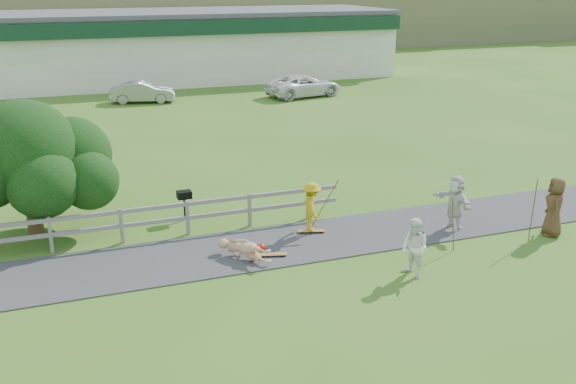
# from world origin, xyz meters

# --- Properties ---
(ground) EXTENTS (260.00, 260.00, 0.00)m
(ground) POSITION_xyz_m (0.00, 0.00, 0.00)
(ground) COLOR #37631C
(ground) RESTS_ON ground
(path) EXTENTS (34.00, 3.00, 0.04)m
(path) POSITION_xyz_m (0.00, 1.50, 0.02)
(path) COLOR #323234
(path) RESTS_ON ground
(fence) EXTENTS (15.05, 0.10, 1.10)m
(fence) POSITION_xyz_m (-4.62, 3.30, 0.72)
(fence) COLOR #69645C
(fence) RESTS_ON ground
(strip_mall) EXTENTS (32.50, 10.75, 5.10)m
(strip_mall) POSITION_xyz_m (4.00, 34.94, 2.58)
(strip_mall) COLOR beige
(strip_mall) RESTS_ON ground
(skater_rider) EXTENTS (0.73, 1.09, 1.56)m
(skater_rider) POSITION_xyz_m (1.62, 2.04, 0.78)
(skater_rider) COLOR gold
(skater_rider) RESTS_ON ground
(skater_fallen) EXTENTS (1.69, 1.33, 0.64)m
(skater_fallen) POSITION_xyz_m (-0.89, 0.88, 0.32)
(skater_fallen) COLOR tan
(skater_fallen) RESTS_ON ground
(spectator_a) EXTENTS (0.78, 0.91, 1.64)m
(spectator_a) POSITION_xyz_m (3.04, -1.68, 0.82)
(spectator_a) COLOR white
(spectator_a) RESTS_ON ground
(spectator_c) EXTENTS (0.97, 1.08, 1.86)m
(spectator_c) POSITION_xyz_m (8.57, -0.61, 0.93)
(spectator_c) COLOR #523620
(spectator_c) RESTS_ON ground
(spectator_d) EXTENTS (0.74, 1.72, 1.80)m
(spectator_d) POSITION_xyz_m (5.96, 0.81, 0.90)
(spectator_d) COLOR silver
(spectator_d) RESTS_ON ground
(car_silver) EXTENTS (4.16, 2.17, 1.31)m
(car_silver) POSITION_xyz_m (-0.24, 25.80, 0.65)
(car_silver) COLOR #929399
(car_silver) RESTS_ON ground
(car_white) EXTENTS (5.51, 3.37, 1.43)m
(car_white) POSITION_xyz_m (10.09, 24.34, 0.71)
(car_white) COLOR white
(car_white) RESTS_ON ground
(tree) EXTENTS (4.98, 4.98, 3.80)m
(tree) POSITION_xyz_m (-6.45, 5.00, 1.90)
(tree) COLOR black
(tree) RESTS_ON ground
(bbq) EXTENTS (0.47, 0.36, 0.99)m
(bbq) POSITION_xyz_m (-1.83, 4.58, 0.50)
(bbq) COLOR black
(bbq) RESTS_ON ground
(longboard_rider) EXTENTS (0.87, 0.44, 0.09)m
(longboard_rider) POSITION_xyz_m (1.62, 2.04, 0.05)
(longboard_rider) COLOR #955E30
(longboard_rider) RESTS_ON ground
(longboard_fallen) EXTENTS (0.85, 0.41, 0.09)m
(longboard_fallen) POSITION_xyz_m (-0.09, 0.78, 0.05)
(longboard_fallen) COLOR #955E30
(longboard_fallen) RESTS_ON ground
(helmet) EXTENTS (0.27, 0.27, 0.27)m
(helmet) POSITION_xyz_m (-0.29, 1.23, 0.13)
(helmet) COLOR #AF1804
(helmet) RESTS_ON ground
(pole_rider) EXTENTS (0.03, 0.03, 1.78)m
(pole_rider) POSITION_xyz_m (2.22, 2.44, 0.89)
(pole_rider) COLOR brown
(pole_rider) RESTS_ON ground
(pole_spec_left) EXTENTS (0.03, 0.03, 1.68)m
(pole_spec_left) POSITION_xyz_m (4.94, -0.61, 0.84)
(pole_spec_left) COLOR brown
(pole_spec_left) RESTS_ON ground
(pole_spec_right) EXTENTS (0.03, 0.03, 2.02)m
(pole_spec_right) POSITION_xyz_m (7.55, -0.84, 1.01)
(pole_spec_right) COLOR brown
(pole_spec_right) RESTS_ON ground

